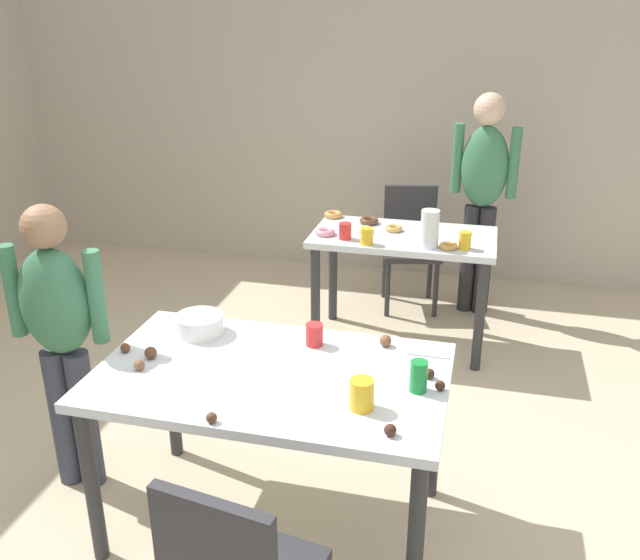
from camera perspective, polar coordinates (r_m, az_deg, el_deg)
The scene contains 30 objects.
ground_plane at distance 3.16m, azimuth -4.25°, elevation -19.63°, with size 6.40×6.40×0.00m, color beige.
wall_back at distance 5.54m, azimuth 5.94°, elevation 13.74°, with size 6.40×0.10×2.60m, color #BCB2A3.
dining_table_near at distance 2.78m, azimuth -4.02°, elevation -9.15°, with size 1.38×0.83×0.75m.
dining_table_far at distance 4.36m, azimuth 6.88°, elevation 2.27°, with size 1.13×0.61×0.75m.
chair_far_table at distance 5.03m, azimuth 7.50°, elevation 3.36°, with size 0.48×0.48×0.87m.
person_girl_near at distance 3.16m, azimuth -20.78°, elevation -3.81°, with size 0.45×0.22×1.35m.
person_adult_far at distance 4.85m, azimuth 13.36°, elevation 7.63°, with size 0.46×0.26×1.55m.
mixing_bowl at distance 3.04m, azimuth -9.96°, elevation -3.64°, with size 0.21×0.21×0.09m, color white.
soda_can at distance 2.60m, azimuth 8.18°, elevation -7.91°, with size 0.07×0.07×0.12m, color #198438.
fork_near at distance 2.87m, azimuth 8.96°, elevation -6.22°, with size 0.17×0.02×0.01m, color silver.
cup_near_0 at distance 2.90m, azimuth -0.47°, elevation -4.55°, with size 0.07×0.07×0.10m, color red.
cup_near_1 at distance 2.47m, azimuth 3.49°, elevation -9.44°, with size 0.09×0.09×0.11m, color yellow.
cake_ball_0 at distance 2.70m, azimuth 9.06°, elevation -7.67°, with size 0.04×0.04×0.04m, color #3D2319.
cake_ball_1 at distance 2.89m, azimuth -13.87°, elevation -5.89°, with size 0.05×0.05×0.05m, color brown.
cake_ball_2 at distance 2.82m, azimuth -14.76°, elevation -6.85°, with size 0.04×0.04×0.04m, color brown.
cake_ball_3 at distance 2.44m, azimuth -8.99°, elevation -11.21°, with size 0.04×0.04×0.04m, color brown.
cake_ball_4 at distance 2.91m, azimuth 5.46°, elevation -5.04°, with size 0.05×0.05×0.05m, color brown.
cake_ball_5 at distance 2.36m, azimuth 5.84°, elevation -12.27°, with size 0.04×0.04×0.04m, color #3D2319.
cake_ball_6 at distance 2.96m, azimuth -15.84°, elevation -5.44°, with size 0.04×0.04×0.04m, color brown.
cake_ball_7 at distance 2.63m, azimuth 9.93°, elevation -8.62°, with size 0.04×0.04×0.04m, color #3D2319.
pitcher_far at distance 4.08m, azimuth 9.09°, elevation 4.21°, with size 0.11×0.11×0.23m, color white.
cup_far_0 at distance 4.11m, azimuth 11.93°, elevation 3.23°, with size 0.07×0.07×0.10m, color yellow.
cup_far_1 at distance 4.11m, azimuth 3.91°, elevation 3.65°, with size 0.08×0.08×0.10m, color yellow.
cup_far_2 at distance 4.19m, azimuth 2.10°, elevation 4.08°, with size 0.08×0.08×0.10m, color red.
donut_far_0 at distance 4.28m, azimuth 0.43°, elevation 4.00°, with size 0.12×0.12×0.04m, color pink.
donut_far_1 at distance 4.38m, azimuth 6.14°, elevation 4.27°, with size 0.11×0.11×0.03m, color gold.
donut_far_2 at distance 4.34m, azimuth 3.72°, elevation 4.21°, with size 0.10×0.10×0.03m, color white.
donut_far_3 at distance 4.10m, azimuth 10.62°, elevation 2.78°, with size 0.11×0.11×0.03m, color gold.
donut_far_4 at distance 4.63m, azimuth 1.10°, elevation 5.45°, with size 0.12×0.12×0.04m, color gold.
donut_far_5 at distance 4.51m, azimuth 4.10°, elevation 4.92°, with size 0.12×0.12×0.04m, color brown.
Camera 1 is at (0.78, -2.22, 2.10)m, focal length 38.59 mm.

